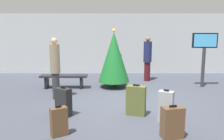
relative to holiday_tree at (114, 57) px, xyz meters
name	(u,v)px	position (x,y,z in m)	size (l,w,h in m)	color
ground_plane	(125,103)	(0.31, -1.91, -1.11)	(16.00, 16.00, 0.00)	#424754
back_wall	(120,44)	(0.31, 2.84, 0.30)	(16.00, 0.20, 2.82)	#B7BCC1
holiday_tree	(114,57)	(0.00, 0.00, 0.00)	(1.13, 1.13, 2.12)	#4C3319
flight_info_kiosk	(205,49)	(3.26, 0.05, 0.27)	(0.89, 0.12, 1.97)	#333338
waiting_bench	(64,78)	(-1.79, -0.16, -0.74)	(1.67, 0.44, 0.48)	black
traveller_0	(56,67)	(-1.77, -1.46, -0.11)	(0.30, 0.30, 1.86)	#333338
traveller_1	(148,58)	(1.38, 1.08, -0.15)	(0.47, 0.47, 1.80)	#4C1419
suitcase_0	(59,122)	(-1.12, -4.00, -0.82)	(0.36, 0.31, 0.63)	brown
suitcase_1	(64,102)	(-1.25, -2.92, -0.76)	(0.44, 0.38, 0.74)	#232326
suitcase_2	(136,101)	(0.52, -2.85, -0.74)	(0.51, 0.33, 0.78)	#59602D
suitcase_3	(173,122)	(1.11, -4.09, -0.80)	(0.46, 0.33, 0.66)	brown
suitcase_4	(166,107)	(1.16, -3.29, -0.75)	(0.38, 0.31, 0.77)	#9EA0A5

